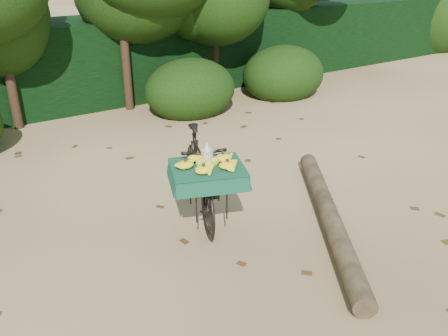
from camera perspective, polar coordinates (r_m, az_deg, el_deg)
ground at (r=6.17m, az=3.20°, el=-6.27°), size 80.00×80.00×0.00m
vendor_bicycle at (r=6.01m, az=-2.98°, el=-0.78°), size 1.27×2.00×1.15m
fallen_log at (r=6.15m, az=12.56°, el=-5.65°), size 2.05×3.00×0.25m
hedge_backdrop at (r=11.25m, az=-16.09°, el=12.18°), size 26.00×1.80×1.80m
tree_row at (r=10.14m, az=-19.04°, el=16.87°), size 14.50×2.00×4.00m
bush_clumps at (r=9.69m, az=-9.30°, el=8.13°), size 8.80×1.70×0.90m
leaf_litter at (r=6.63m, az=-0.07°, el=-3.79°), size 7.00×7.30×0.01m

